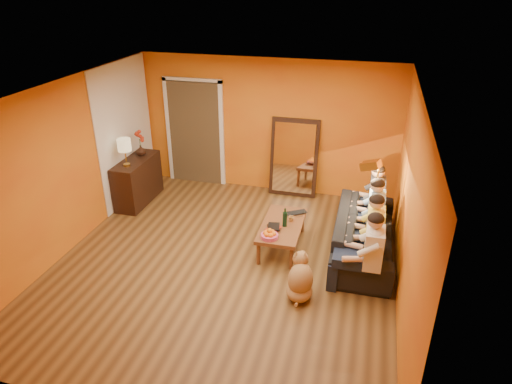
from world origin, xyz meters
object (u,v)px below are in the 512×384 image
(sideboard, at_px, (138,181))
(sofa, at_px, (364,233))
(person_mid_left, at_px, (374,233))
(mirror_frame, at_px, (294,158))
(dog, at_px, (301,276))
(person_far_right, at_px, (376,200))
(laptop, at_px, (297,214))
(floor_lamp, at_px, (374,205))
(vase, at_px, (141,150))
(tumbler, at_px, (291,219))
(coffee_table, at_px, (282,235))
(wine_bottle, at_px, (285,217))
(person_far_left, at_px, (373,254))
(person_mid_right, at_px, (375,216))
(table_lamp, at_px, (125,153))

(sideboard, relative_size, sofa, 0.52)
(person_mid_left, bearing_deg, mirror_frame, 125.18)
(dog, xyz_separation_m, person_far_right, (0.90, 1.99, 0.29))
(laptop, bearing_deg, person_mid_left, -59.32)
(floor_lamp, xyz_separation_m, person_mid_left, (0.03, -0.69, -0.11))
(mirror_frame, distance_m, vase, 2.92)
(person_mid_left, height_order, tumbler, person_mid_left)
(coffee_table, relative_size, person_far_right, 1.00)
(coffee_table, bearing_deg, wine_bottle, -45.86)
(sofa, bearing_deg, sideboard, 80.48)
(person_mid_left, bearing_deg, wine_bottle, 171.26)
(sofa, height_order, person_far_left, person_far_left)
(mirror_frame, xyz_separation_m, sofa, (1.45, -1.79, -0.43))
(sideboard, distance_m, tumbler, 3.19)
(coffee_table, bearing_deg, person_mid_left, -11.29)
(sofa, height_order, floor_lamp, floor_lamp)
(floor_lamp, distance_m, laptop, 1.22)
(person_far_left, distance_m, laptop, 1.69)
(sofa, xyz_separation_m, vase, (-4.24, 0.96, 0.62))
(dog, distance_m, tumbler, 1.32)
(person_far_right, height_order, tumbler, person_far_right)
(dog, xyz_separation_m, laptop, (-0.31, 1.49, 0.11))
(sofa, distance_m, person_mid_right, 0.33)
(table_lamp, distance_m, vase, 0.57)
(wine_bottle, bearing_deg, sofa, 11.35)
(tumbler, bearing_deg, wine_bottle, -112.38)
(mirror_frame, xyz_separation_m, table_lamp, (-2.79, -1.38, 0.34))
(mirror_frame, height_order, person_mid_right, mirror_frame)
(person_far_left, relative_size, person_mid_right, 1.00)
(mirror_frame, height_order, floor_lamp, mirror_frame)
(sideboard, height_order, vase, vase)
(dog, height_order, tumbler, dog)
(person_mid_left, xyz_separation_m, vase, (-4.37, 1.41, 0.34))
(coffee_table, height_order, floor_lamp, floor_lamp)
(person_far_left, relative_size, person_mid_left, 1.00)
(floor_lamp, bearing_deg, table_lamp, -161.33)
(person_far_right, bearing_deg, wine_bottle, -146.37)
(mirror_frame, xyz_separation_m, person_far_right, (1.58, -1.14, -0.15))
(table_lamp, relative_size, person_mid_right, 0.42)
(wine_bottle, relative_size, tumbler, 3.34)
(vase, bearing_deg, person_mid_right, -11.15)
(table_lamp, xyz_separation_m, dog, (3.47, -1.75, -0.78))
(sideboard, distance_m, person_mid_left, 4.53)
(mirror_frame, xyz_separation_m, floor_lamp, (1.55, -1.56, -0.04))
(sideboard, xyz_separation_m, floor_lamp, (4.34, -0.48, 0.29))
(table_lamp, bearing_deg, sofa, -5.54)
(dog, height_order, person_far_right, person_far_right)
(person_far_right, bearing_deg, dog, -114.39)
(vase, bearing_deg, sideboard, -90.00)
(mirror_frame, xyz_separation_m, wine_bottle, (0.24, -2.03, -0.18))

